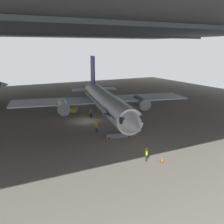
{
  "coord_description": "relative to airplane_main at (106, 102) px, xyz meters",
  "views": [
    {
      "loc": [
        -17.21,
        -43.83,
        13.44
      ],
      "look_at": [
        2.84,
        -4.99,
        2.56
      ],
      "focal_mm": 42.0,
      "sensor_mm": 36.0,
      "label": 1
    }
  ],
  "objects": [
    {
      "name": "ground_plane",
      "position": [
        -3.87,
        0.38,
        -3.46
      ],
      "size": [
        110.0,
        110.0,
        0.0
      ],
      "primitive_type": "plane",
      "color": "gray"
    },
    {
      "name": "hangar_structure",
      "position": [
        -3.96,
        14.14,
        14.15
      ],
      "size": [
        121.0,
        99.0,
        18.25
      ],
      "color": "#4C4F54",
      "rests_on": "ground_plane"
    },
    {
      "name": "airplane_main",
      "position": [
        0.0,
        0.0,
        0.0
      ],
      "size": [
        35.76,
        36.45,
        11.49
      ],
      "color": "white",
      "rests_on": "ground_plane"
    },
    {
      "name": "boarding_stairs",
      "position": [
        -2.79,
        -9.8,
        -2.72
      ],
      "size": [
        4.41,
        2.3,
        4.66
      ],
      "color": "slate",
      "rests_on": "ground_plane"
    },
    {
      "name": "crew_worker_near_nose",
      "position": [
        -3.95,
        -19.29,
        -2.5
      ],
      "size": [
        0.34,
        0.51,
        1.67
      ],
      "color": "#232838",
      "rests_on": "ground_plane"
    },
    {
      "name": "crew_worker_by_stairs",
      "position": [
        -4.79,
        -6.5,
        -2.52
      ],
      "size": [
        0.42,
        0.42,
        1.65
      ],
      "color": "#232838",
      "rests_on": "ground_plane"
    },
    {
      "name": "traffic_cone_orange",
      "position": [
        -2.44,
        -20.38,
        -3.16
      ],
      "size": [
        0.36,
        0.36,
        0.6
      ],
      "color": "black",
      "rests_on": "ground_plane"
    },
    {
      "name": "baggage_tug",
      "position": [
        -3.58,
        7.96,
        -2.93
      ],
      "size": [
        1.97,
        2.49,
        0.9
      ],
      "color": "yellow",
      "rests_on": "ground_plane"
    }
  ]
}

